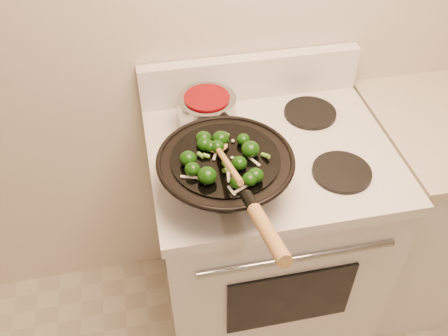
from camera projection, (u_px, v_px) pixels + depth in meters
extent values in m
cube|color=white|center=(263.00, 242.00, 1.93)|extent=(0.76, 0.64, 0.88)
cube|color=white|center=(271.00, 154.00, 1.61)|extent=(0.78, 0.66, 0.04)
cube|color=white|center=(250.00, 77.00, 1.75)|extent=(0.78, 0.05, 0.16)
cylinder|color=#96999E|center=(298.00, 258.00, 1.46)|extent=(0.60, 0.02, 0.02)
cube|color=black|center=(290.00, 299.00, 1.62)|extent=(0.42, 0.01, 0.28)
cylinder|color=black|center=(225.00, 189.00, 1.46)|extent=(0.18, 0.18, 0.01)
cylinder|color=black|center=(342.00, 172.00, 1.51)|extent=(0.18, 0.18, 0.01)
cylinder|color=black|center=(208.00, 126.00, 1.67)|extent=(0.18, 0.18, 0.01)
cylinder|color=black|center=(310.00, 113.00, 1.72)|extent=(0.18, 0.18, 0.01)
torus|color=black|center=(226.00, 159.00, 1.38)|extent=(0.39, 0.39, 0.01)
cylinder|color=black|center=(226.00, 159.00, 1.38)|extent=(0.30, 0.30, 0.01)
cylinder|color=black|center=(250.00, 201.00, 1.19)|extent=(0.03, 0.07, 0.04)
cylinder|color=#A77A41|center=(269.00, 234.00, 1.07)|extent=(0.05, 0.20, 0.09)
ellipsoid|color=#0F3308|center=(237.00, 182.00, 1.28)|extent=(0.04, 0.04, 0.03)
cylinder|color=#588A31|center=(241.00, 184.00, 1.29)|extent=(0.02, 0.02, 0.02)
ellipsoid|color=#0F3308|center=(217.00, 146.00, 1.38)|extent=(0.04, 0.04, 0.03)
ellipsoid|color=#0F3308|center=(243.00, 139.00, 1.41)|extent=(0.04, 0.04, 0.03)
ellipsoid|color=#0F3308|center=(221.00, 138.00, 1.40)|extent=(0.05, 0.05, 0.04)
cylinder|color=#588A31|center=(226.00, 141.00, 1.42)|extent=(0.02, 0.02, 0.01)
ellipsoid|color=#0F3308|center=(210.00, 146.00, 1.39)|extent=(0.04, 0.04, 0.03)
ellipsoid|color=#0F3308|center=(188.00, 158.00, 1.34)|extent=(0.05, 0.05, 0.04)
ellipsoid|color=#0F3308|center=(207.00, 175.00, 1.29)|extent=(0.05, 0.05, 0.04)
cylinder|color=#588A31|center=(213.00, 179.00, 1.31)|extent=(0.01, 0.02, 0.01)
ellipsoid|color=#0F3308|center=(204.00, 144.00, 1.39)|extent=(0.04, 0.04, 0.04)
ellipsoid|color=#0F3308|center=(204.00, 138.00, 1.41)|extent=(0.05, 0.05, 0.04)
ellipsoid|color=#0F3308|center=(239.00, 163.00, 1.33)|extent=(0.04, 0.04, 0.04)
cylinder|color=#588A31|center=(244.00, 165.00, 1.34)|extent=(0.01, 0.02, 0.02)
ellipsoid|color=#0F3308|center=(255.00, 175.00, 1.30)|extent=(0.04, 0.04, 0.04)
ellipsoid|color=#0F3308|center=(250.00, 149.00, 1.37)|extent=(0.05, 0.05, 0.04)
ellipsoid|color=#0F3308|center=(250.00, 179.00, 1.29)|extent=(0.04, 0.04, 0.03)
cylinder|color=#588A31|center=(254.00, 181.00, 1.30)|extent=(0.02, 0.02, 0.02)
ellipsoid|color=#0F3308|center=(192.00, 169.00, 1.32)|extent=(0.04, 0.04, 0.04)
cube|color=white|center=(215.00, 156.00, 1.38)|extent=(0.02, 0.04, 0.00)
cube|color=white|center=(254.00, 161.00, 1.36)|extent=(0.03, 0.04, 0.00)
cube|color=white|center=(237.00, 160.00, 1.36)|extent=(0.03, 0.04, 0.00)
cube|color=white|center=(231.00, 191.00, 1.28)|extent=(0.02, 0.04, 0.00)
cube|color=white|center=(242.00, 188.00, 1.28)|extent=(0.05, 0.03, 0.00)
cube|color=white|center=(201.00, 180.00, 1.31)|extent=(0.03, 0.03, 0.00)
cube|color=white|center=(251.00, 180.00, 1.31)|extent=(0.04, 0.04, 0.00)
cube|color=white|center=(190.00, 177.00, 1.31)|extent=(0.05, 0.02, 0.00)
cube|color=white|center=(228.00, 177.00, 1.32)|extent=(0.01, 0.04, 0.00)
cylinder|color=#5A9430|center=(225.00, 165.00, 1.34)|extent=(0.02, 0.02, 0.02)
cylinder|color=#5A9430|center=(201.00, 155.00, 1.37)|extent=(0.02, 0.03, 0.02)
cylinder|color=#5A9430|center=(226.00, 134.00, 1.43)|extent=(0.02, 0.02, 0.02)
cylinder|color=#5A9430|center=(208.00, 169.00, 1.33)|extent=(0.03, 0.02, 0.02)
cylinder|color=#5A9430|center=(204.00, 143.00, 1.41)|extent=(0.03, 0.02, 0.02)
cylinder|color=#5A9430|center=(227.00, 169.00, 1.33)|extent=(0.02, 0.03, 0.01)
cylinder|color=#5A9430|center=(219.00, 146.00, 1.40)|extent=(0.03, 0.03, 0.02)
cylinder|color=#5A9430|center=(206.00, 156.00, 1.37)|extent=(0.03, 0.03, 0.02)
cylinder|color=#5A9430|center=(266.00, 156.00, 1.37)|extent=(0.01, 0.02, 0.01)
sphere|color=beige|center=(233.00, 141.00, 1.42)|extent=(0.01, 0.01, 0.01)
sphere|color=beige|center=(227.00, 136.00, 1.43)|extent=(0.01, 0.01, 0.01)
sphere|color=beige|center=(245.00, 166.00, 1.34)|extent=(0.01, 0.01, 0.01)
sphere|color=beige|center=(217.00, 147.00, 1.40)|extent=(0.01, 0.01, 0.01)
sphere|color=beige|center=(214.00, 137.00, 1.43)|extent=(0.01, 0.01, 0.01)
ellipsoid|color=#A77A41|center=(217.00, 146.00, 1.39)|extent=(0.07, 0.05, 0.02)
cylinder|color=#A77A41|center=(228.00, 164.00, 1.26)|extent=(0.02, 0.25, 0.12)
cylinder|color=#96999E|center=(207.00, 111.00, 1.63)|extent=(0.19, 0.19, 0.11)
cylinder|color=#70050A|center=(207.00, 97.00, 1.59)|extent=(0.15, 0.15, 0.01)
cylinder|color=black|center=(234.00, 124.00, 1.51)|extent=(0.06, 0.12, 0.02)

